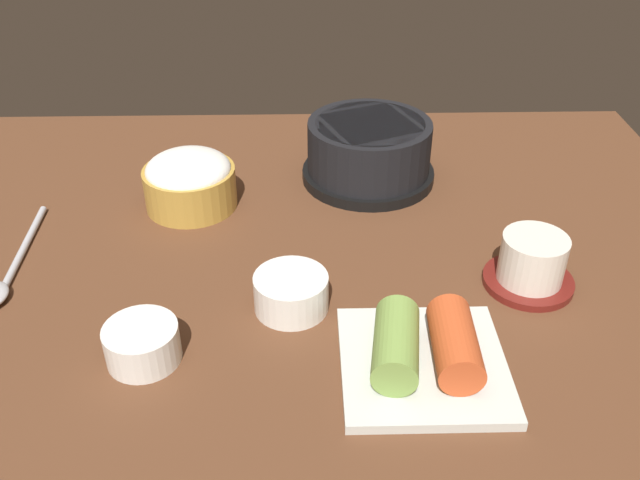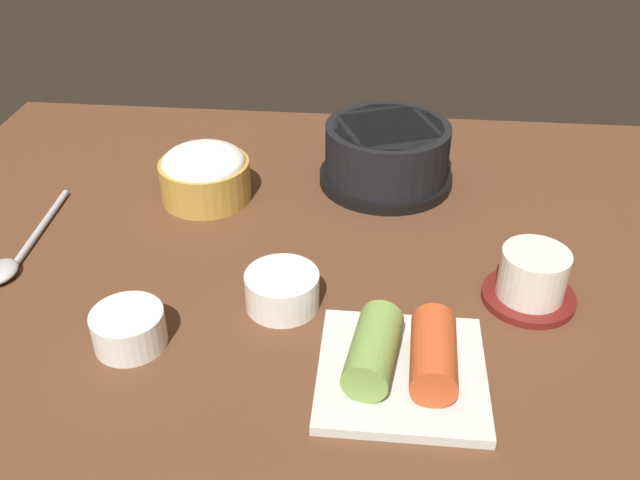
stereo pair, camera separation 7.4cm
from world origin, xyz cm
name	(u,v)px [view 1 (the left image)]	position (x,y,z in cm)	size (l,w,h in cm)	color
dining_table	(302,260)	(0.00, 0.00, 1.00)	(100.00, 76.00, 2.00)	#56331E
stone_pot	(369,151)	(8.77, 16.88, 6.09)	(17.28, 17.28, 7.99)	black
rice_bowl	(190,180)	(-13.58, 10.60, 5.50)	(11.18, 11.18, 6.96)	#B78C38
tea_cup_with_saucer	(532,263)	(23.68, -6.35, 4.74)	(9.38, 9.38, 5.81)	maroon
banchan_cup_center	(291,292)	(-1.04, -9.57, 4.01)	(7.43, 7.43, 3.75)	white
kimchi_plate	(424,353)	(10.86, -18.48, 3.93)	(14.77, 14.77, 5.03)	silver
side_bowl_near	(142,343)	(-14.39, -16.56, 3.92)	(6.79, 6.79, 3.59)	white
spoon	(2,279)	(-31.40, -4.96, 2.61)	(3.60, 19.72, 1.35)	#B7B7BC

